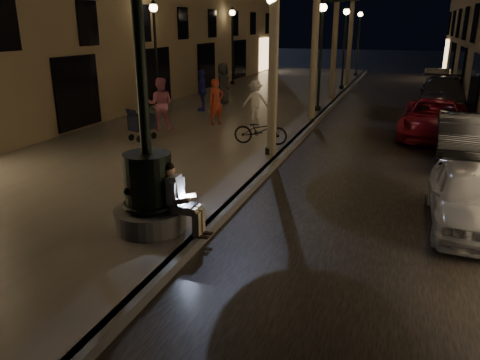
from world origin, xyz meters
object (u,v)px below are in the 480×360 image
at_px(car_second, 462,138).
at_px(car_third, 434,119).
at_px(lamp_curb_a, 272,51).
at_px(car_front, 470,197).
at_px(pedestrian_blue, 202,90).
at_px(pedestrian_white, 255,100).
at_px(pedestrian_pink, 160,104).
at_px(lamp_curb_d, 359,34).
at_px(lamp_left_b, 155,41).
at_px(pedestrian_red, 216,102).
at_px(car_fifth, 436,80).
at_px(bicycle, 261,130).
at_px(stroller, 141,122).
at_px(fountain_lamppost, 148,178).
at_px(lamp_curb_b, 321,42).
at_px(car_rear, 443,94).
at_px(seated_man_laptop, 178,196).
at_px(pedestrian_dark, 223,84).
at_px(lamp_curb_c, 345,37).
at_px(lamp_left_c, 232,36).

xyz_separation_m(car_second, car_third, (-0.68, 2.94, 0.01)).
bearing_deg(car_third, lamp_curb_a, -129.85).
distance_m(car_front, pedestrian_blue, 14.00).
bearing_deg(pedestrian_white, pedestrian_pink, 28.07).
bearing_deg(lamp_curb_d, car_second, -75.92).
relative_size(lamp_left_b, pedestrian_red, 2.71).
height_order(car_fifth, bicycle, car_fifth).
relative_size(stroller, pedestrian_pink, 0.63).
relative_size(fountain_lamppost, lamp_left_b, 1.08).
height_order(fountain_lamppost, car_third, fountain_lamppost).
relative_size(lamp_curb_b, car_front, 1.28).
relative_size(car_rear, car_fifth, 1.34).
distance_m(car_third, bicycle, 6.71).
relative_size(car_third, car_rear, 0.93).
bearing_deg(car_front, lamp_left_b, 141.96).
bearing_deg(lamp_left_b, seated_man_laptop, -59.70).
relative_size(pedestrian_red, pedestrian_pink, 0.92).
bearing_deg(lamp_left_b, lamp_curb_a, -40.20).
bearing_deg(stroller, pedestrian_blue, 109.97).
xyz_separation_m(lamp_curb_b, lamp_curb_d, (0.00, 16.00, 0.00)).
height_order(lamp_curb_a, pedestrian_dark, lamp_curb_a).
height_order(lamp_left_b, bicycle, lamp_left_b).
distance_m(lamp_curb_d, car_rear, 14.08).
bearing_deg(lamp_left_b, pedestrian_dark, 47.10).
bearing_deg(lamp_curb_c, car_third, -66.32).
distance_m(car_third, car_fifth, 13.92).
distance_m(seated_man_laptop, bicycle, 7.12).
bearing_deg(fountain_lamppost, lamp_curb_b, 87.14).
relative_size(car_front, pedestrian_red, 2.11).
height_order(fountain_lamppost, seated_man_laptop, fountain_lamppost).
bearing_deg(bicycle, lamp_left_c, 15.41).
bearing_deg(pedestrian_red, seated_man_laptop, -123.10).
distance_m(lamp_curb_d, pedestrian_blue, 18.57).
xyz_separation_m(car_rear, car_fifth, (0.02, 7.66, -0.12)).
height_order(lamp_curb_d, pedestrian_dark, lamp_curb_d).
distance_m(car_rear, car_fifth, 7.66).
bearing_deg(lamp_curb_b, lamp_curb_a, -90.00).
height_order(lamp_curb_b, car_second, lamp_curb_b).
bearing_deg(car_third, lamp_curb_c, 117.79).
relative_size(pedestrian_pink, pedestrian_white, 1.19).
bearing_deg(car_front, pedestrian_dark, 129.56).
relative_size(lamp_curb_a, pedestrian_white, 2.97).
xyz_separation_m(car_front, pedestrian_red, (-8.39, 6.97, 0.45)).
bearing_deg(pedestrian_red, bicycle, -95.09).
bearing_deg(pedestrian_pink, lamp_curb_c, -128.43).
height_order(lamp_curb_c, car_rear, lamp_curb_c).
distance_m(lamp_left_c, pedestrian_pink, 14.30).
bearing_deg(pedestrian_white, car_front, 113.22).
height_order(lamp_curb_a, bicycle, lamp_curb_a).
bearing_deg(fountain_lamppost, lamp_curb_a, 83.35).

